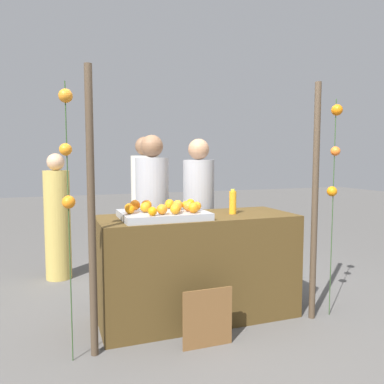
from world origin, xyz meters
TOP-DOWN VIEW (x-y plane):
  - ground_plane at (0.00, 0.00)m, footprint 24.00×24.00m
  - stall_counter at (0.00, 0.00)m, footprint 1.78×0.71m
  - orange_tray at (-0.34, -0.04)m, footprint 0.73×0.55m
  - orange_0 at (-0.24, 0.10)m, footprint 0.09×0.09m
  - orange_1 at (-0.11, 0.01)m, footprint 0.08×0.08m
  - orange_2 at (-0.05, -0.10)m, footprint 0.08×0.08m
  - orange_3 at (-0.50, -0.06)m, footprint 0.09×0.09m
  - orange_4 at (-0.64, -0.10)m, footprint 0.08×0.08m
  - orange_5 at (-0.40, -0.23)m, footprint 0.09×0.09m
  - orange_6 at (-0.55, 0.11)m, footprint 0.09×0.09m
  - orange_7 at (-0.49, -0.27)m, footprint 0.07×0.07m
  - orange_8 at (-0.19, 0.00)m, footprint 0.09×0.09m
  - orange_9 at (-0.63, -0.02)m, footprint 0.08×0.08m
  - orange_10 at (-0.02, 0.13)m, footprint 0.08×0.08m
  - orange_11 at (-0.46, 0.06)m, footprint 0.09×0.09m
  - orange_12 at (-0.29, -0.24)m, footprint 0.08×0.08m
  - orange_13 at (-0.25, -0.16)m, footprint 0.09×0.09m
  - orange_14 at (-0.13, -0.23)m, footprint 0.09×0.09m
  - orange_15 at (-0.13, -0.13)m, footprint 0.08×0.08m
  - juice_bottle at (0.34, -0.02)m, footprint 0.07×0.07m
  - chalkboard_sign at (-0.14, -0.57)m, footprint 0.41×0.03m
  - vendor_left at (-0.27, 0.60)m, footprint 0.34×0.34m
  - vendor_right at (0.25, 0.62)m, footprint 0.33×0.33m
  - crowd_person_0 at (-0.15, 1.45)m, footprint 0.34×0.34m
  - crowd_person_1 at (-1.18, 1.62)m, footprint 0.30×0.30m
  - canopy_post_left at (-0.97, -0.39)m, footprint 0.06×0.06m
  - canopy_post_right at (0.97, -0.39)m, footprint 0.06×0.06m
  - garland_strand_left at (-1.13, -0.43)m, footprint 0.10×0.10m
  - garland_strand_right at (1.17, -0.39)m, footprint 0.11×0.11m

SIDE VIEW (x-z plane):
  - ground_plane at x=0.00m, z-range 0.00..0.00m
  - chalkboard_sign at x=-0.14m, z-range -0.01..0.46m
  - stall_counter at x=0.00m, z-range 0.00..0.94m
  - crowd_person_1 at x=-1.18m, z-range -0.05..1.46m
  - vendor_right at x=0.25m, z-range -0.06..1.60m
  - vendor_left at x=-0.27m, z-range -0.06..1.63m
  - crowd_person_0 at x=-0.15m, z-range -0.06..1.66m
  - orange_tray at x=-0.34m, z-range 0.94..1.00m
  - orange_7 at x=-0.49m, z-range 1.00..1.07m
  - orange_1 at x=-0.11m, z-range 1.00..1.08m
  - orange_10 at x=-0.02m, z-range 1.00..1.08m
  - orange_4 at x=-0.64m, z-range 1.00..1.08m
  - orange_9 at x=-0.63m, z-range 1.00..1.08m
  - orange_2 at x=-0.05m, z-range 1.00..1.08m
  - orange_12 at x=-0.29m, z-range 1.00..1.08m
  - orange_15 at x=-0.13m, z-range 1.00..1.08m
  - orange_13 at x=-0.25m, z-range 1.00..1.09m
  - orange_0 at x=-0.24m, z-range 1.00..1.09m
  - orange_5 at x=-0.40m, z-range 1.00..1.09m
  - orange_3 at x=-0.50m, z-range 1.00..1.09m
  - orange_8 at x=-0.19m, z-range 1.00..1.09m
  - orange_14 at x=-0.13m, z-range 1.00..1.09m
  - orange_6 at x=-0.55m, z-range 1.00..1.09m
  - orange_11 at x=-0.46m, z-range 1.00..1.09m
  - juice_bottle at x=0.34m, z-range 0.94..1.17m
  - canopy_post_left at x=-0.97m, z-range 0.00..2.12m
  - canopy_post_right at x=0.97m, z-range 0.00..2.12m
  - garland_strand_left at x=-1.13m, z-range 0.52..2.50m
  - garland_strand_right at x=1.17m, z-range 0.53..2.52m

